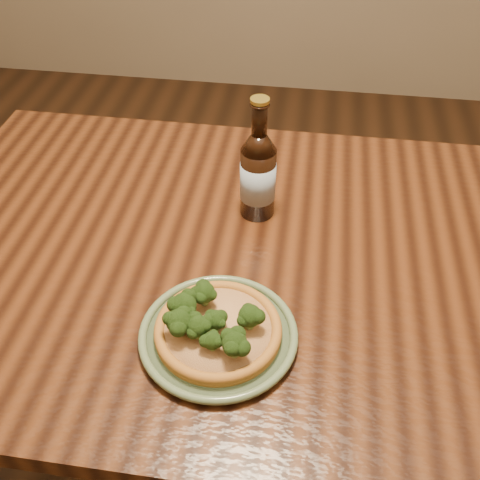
# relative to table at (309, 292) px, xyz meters

# --- Properties ---
(table) EXTENTS (1.60, 0.90, 0.75)m
(table) POSITION_rel_table_xyz_m (0.00, 0.00, 0.00)
(table) COLOR #46220F
(table) RESTS_ON ground
(plate) EXTENTS (0.26, 0.26, 0.02)m
(plate) POSITION_rel_table_xyz_m (-0.14, -0.21, 0.10)
(plate) COLOR #5D714E
(plate) RESTS_ON table
(pizza) EXTENTS (0.21, 0.21, 0.07)m
(pizza) POSITION_rel_table_xyz_m (-0.15, -0.21, 0.12)
(pizza) COLOR #B06F27
(pizza) RESTS_ON plate
(beer_bottle) EXTENTS (0.07, 0.07, 0.26)m
(beer_bottle) POSITION_rel_table_xyz_m (-0.12, 0.12, 0.19)
(beer_bottle) COLOR black
(beer_bottle) RESTS_ON table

